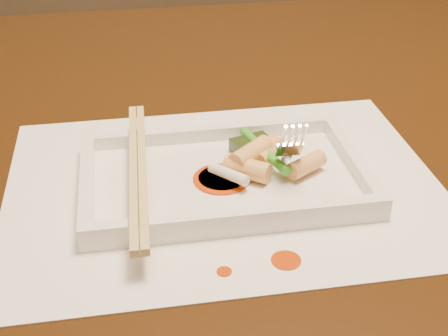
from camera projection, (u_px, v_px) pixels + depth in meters
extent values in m
cube|color=black|center=(280.00, 147.00, 0.68)|extent=(1.40, 0.90, 0.04)
cube|color=white|center=(224.00, 185.00, 0.58)|extent=(0.40, 0.30, 0.00)
cylinder|color=#BD3705|center=(286.00, 260.00, 0.49)|extent=(0.02, 0.02, 0.00)
cylinder|color=#BD3705|center=(224.00, 272.00, 0.48)|extent=(0.01, 0.01, 0.00)
cube|color=white|center=(224.00, 181.00, 0.58)|extent=(0.26, 0.16, 0.01)
cube|color=white|center=(212.00, 133.00, 0.63)|extent=(0.26, 0.01, 0.01)
cube|color=white|center=(239.00, 218.00, 0.51)|extent=(0.26, 0.01, 0.01)
cube|color=white|center=(87.00, 183.00, 0.55)|extent=(0.01, 0.14, 0.01)
cube|color=white|center=(353.00, 159.00, 0.59)|extent=(0.01, 0.14, 0.01)
cube|color=black|center=(252.00, 146.00, 0.61)|extent=(0.04, 0.04, 0.01)
cylinder|color=#EAEACC|center=(229.00, 174.00, 0.56)|extent=(0.03, 0.04, 0.01)
cylinder|color=#289117|center=(264.00, 150.00, 0.59)|extent=(0.03, 0.08, 0.01)
cube|color=tan|center=(133.00, 169.00, 0.56)|extent=(0.02, 0.24, 0.01)
cube|color=tan|center=(142.00, 168.00, 0.56)|extent=(0.02, 0.24, 0.01)
cylinder|color=#BD3705|center=(222.00, 178.00, 0.57)|extent=(0.04, 0.04, 0.00)
cylinder|color=#BD3705|center=(222.00, 179.00, 0.57)|extent=(0.05, 0.05, 0.00)
cylinder|color=#FACC75|center=(247.00, 169.00, 0.57)|extent=(0.05, 0.04, 0.02)
cylinder|color=#FACC75|center=(266.00, 152.00, 0.60)|extent=(0.04, 0.04, 0.02)
cylinder|color=#FACC75|center=(251.00, 153.00, 0.58)|extent=(0.05, 0.04, 0.02)
cylinder|color=#FACC75|center=(306.00, 165.00, 0.57)|extent=(0.04, 0.03, 0.02)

